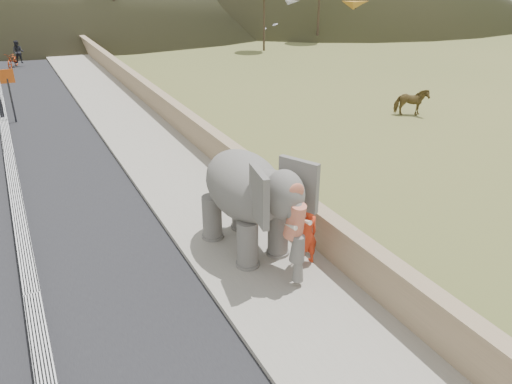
# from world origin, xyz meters

# --- Properties ---
(ground) EXTENTS (160.00, 160.00, 0.00)m
(ground) POSITION_xyz_m (0.00, 0.00, 0.00)
(ground) COLOR olive
(ground) RESTS_ON ground
(road) EXTENTS (7.00, 120.00, 0.03)m
(road) POSITION_xyz_m (-5.00, 10.00, 0.01)
(road) COLOR black
(road) RESTS_ON ground
(median) EXTENTS (0.35, 120.00, 0.22)m
(median) POSITION_xyz_m (-5.00, 10.00, 0.11)
(median) COLOR black
(median) RESTS_ON ground
(walkway) EXTENTS (3.00, 120.00, 0.15)m
(walkway) POSITION_xyz_m (0.00, 10.00, 0.07)
(walkway) COLOR #9E9687
(walkway) RESTS_ON ground
(parapet) EXTENTS (0.30, 120.00, 1.10)m
(parapet) POSITION_xyz_m (1.65, 10.00, 0.55)
(parapet) COLOR tan
(parapet) RESTS_ON ground
(signboard) EXTENTS (0.60, 0.08, 2.40)m
(signboard) POSITION_xyz_m (-4.50, 14.77, 1.64)
(signboard) COLOR #2D2D33
(signboard) RESTS_ON ground
(cow) EXTENTS (1.66, 1.34, 1.28)m
(cow) POSITION_xyz_m (12.25, 7.60, 0.64)
(cow) COLOR brown
(cow) RESTS_ON ground
(distant_car) EXTENTS (4.49, 2.53, 1.44)m
(distant_car) POSITION_xyz_m (19.87, 33.07, 0.72)
(distant_car) COLOR silver
(distant_car) RESTS_ON ground
(bus_white) EXTENTS (11.25, 4.07, 3.10)m
(bus_white) POSITION_xyz_m (26.70, 34.81, 1.55)
(bus_white) COLOR white
(bus_white) RESTS_ON ground
(bus_orange) EXTENTS (11.27, 4.43, 3.10)m
(bus_orange) POSITION_xyz_m (31.13, 32.76, 1.55)
(bus_orange) COLOR gold
(bus_orange) RESTS_ON ground
(elephant_and_man) EXTENTS (2.38, 3.80, 2.60)m
(elephant_and_man) POSITION_xyz_m (0.02, 0.22, 1.44)
(elephant_and_man) COLOR slate
(elephant_and_man) RESTS_ON ground
(motorcyclist) EXTENTS (1.53, 1.96, 1.77)m
(motorcyclist) POSITION_xyz_m (-3.67, 28.65, 0.67)
(motorcyclist) COLOR #9A2C0E
(motorcyclist) RESTS_ON ground
(trees) EXTENTS (47.28, 44.54, 9.12)m
(trees) POSITION_xyz_m (1.62, 28.74, 3.97)
(trees) COLOR #473828
(trees) RESTS_ON ground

